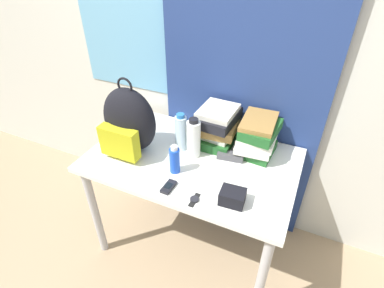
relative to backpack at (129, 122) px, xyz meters
name	(u,v)px	position (x,y,z in m)	size (l,w,h in m)	color
ground_plane	(168,285)	(0.36, -0.30, -0.95)	(12.00, 12.00, 0.00)	#9E8466
wall_back	(223,49)	(0.36, 0.52, 0.30)	(6.00, 0.06, 2.50)	beige
curtain_blue	(245,56)	(0.51, 0.47, 0.30)	(1.00, 0.04, 2.50)	navy
desk	(192,171)	(0.36, 0.07, -0.29)	(1.18, 0.73, 0.76)	silver
backpack	(129,122)	(0.00, 0.00, 0.00)	(0.32, 0.25, 0.45)	black
book_stack_left	(218,125)	(0.43, 0.29, -0.07)	(0.25, 0.29, 0.23)	#1E5623
book_stack_center	(258,136)	(0.68, 0.28, -0.08)	(0.23, 0.29, 0.22)	#1E5623
water_bottle	(181,133)	(0.26, 0.13, -0.08)	(0.07, 0.07, 0.24)	silver
sports_bottle	(194,139)	(0.35, 0.10, -0.07)	(0.08, 0.08, 0.24)	white
sunscreen_bottle	(175,160)	(0.32, -0.07, -0.11)	(0.06, 0.06, 0.17)	blue
cell_phone	(169,187)	(0.35, -0.20, -0.18)	(0.05, 0.10, 0.02)	black
sunglasses_case	(230,156)	(0.56, 0.16, -0.17)	(0.16, 0.08, 0.04)	#47474C
camera_pouch	(232,197)	(0.68, -0.16, -0.15)	(0.12, 0.10, 0.07)	black
wristwatch	(194,200)	(0.51, -0.22, -0.18)	(0.04, 0.10, 0.01)	black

